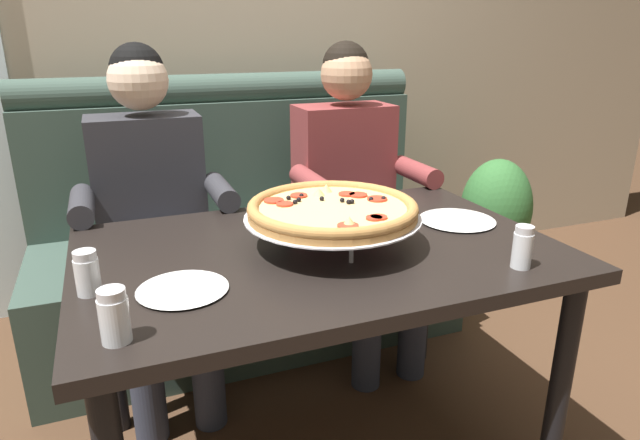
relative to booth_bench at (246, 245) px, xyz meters
name	(u,v)px	position (x,y,z in m)	size (l,w,h in m)	color
back_wall_with_window	(208,11)	(0.00, 0.57, 1.00)	(6.00, 0.12, 2.80)	tan
booth_bench	(246,245)	(0.00, 0.00, 0.00)	(1.78, 0.78, 1.13)	#384C42
dining_table	(319,273)	(0.00, -0.91, 0.25)	(1.34, 0.87, 0.73)	black
diner_left	(153,205)	(-0.40, -0.27, 0.31)	(0.54, 0.64, 1.27)	#2D3342
diner_right	(353,184)	(0.40, -0.27, 0.31)	(0.54, 0.64, 1.27)	#2D3342
pizza	(333,210)	(0.04, -0.91, 0.44)	(0.50, 0.50, 0.14)	silver
shaker_oregano	(88,276)	(-0.61, -0.99, 0.37)	(0.06, 0.06, 0.11)	white
shaker_parmesan	(115,319)	(-0.56, -1.23, 0.38)	(0.06, 0.06, 0.11)	white
shaker_pepper_flakes	(522,250)	(0.43, -1.23, 0.38)	(0.05, 0.05, 0.11)	white
plate_near_left	(183,287)	(-0.40, -1.05, 0.34)	(0.22, 0.22, 0.02)	white
plate_near_right	(457,218)	(0.49, -0.87, 0.34)	(0.24, 0.24, 0.02)	white
potted_plant	(495,218)	(1.31, -0.08, -0.01)	(0.36, 0.36, 0.70)	brown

